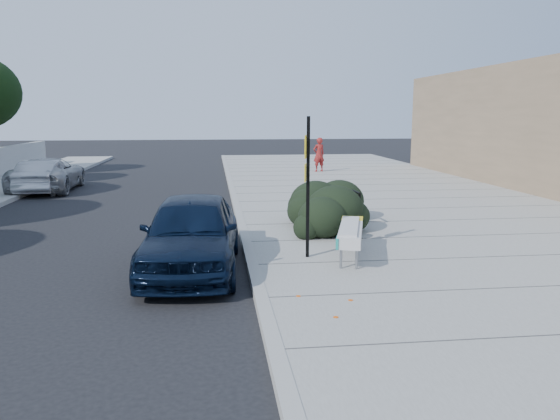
% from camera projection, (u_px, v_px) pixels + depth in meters
% --- Properties ---
extents(ground, '(120.00, 120.00, 0.00)m').
position_uv_depth(ground, '(253.00, 272.00, 10.83)').
color(ground, black).
rests_on(ground, ground).
extents(sidewalk_near, '(11.20, 50.00, 0.15)m').
position_uv_depth(sidewalk_near, '(427.00, 216.00, 16.38)').
color(sidewalk_near, gray).
rests_on(sidewalk_near, ground).
extents(curb_near, '(0.22, 50.00, 0.17)m').
position_uv_depth(curb_near, '(240.00, 220.00, 15.70)').
color(curb_near, '#9E9E99').
rests_on(curb_near, ground).
extents(bench, '(1.09, 2.27, 0.68)m').
position_uv_depth(bench, '(351.00, 232.00, 11.26)').
color(bench, gray).
rests_on(bench, sidewalk_near).
extents(bike_rack, '(0.10, 0.65, 0.95)m').
position_uv_depth(bike_rack, '(356.00, 205.00, 14.49)').
color(bike_rack, black).
rests_on(bike_rack, sidewalk_near).
extents(sign_post, '(0.14, 0.33, 2.90)m').
position_uv_depth(sign_post, '(307.00, 179.00, 11.14)').
color(sign_post, black).
rests_on(sign_post, sidewalk_near).
extents(hedge, '(2.87, 4.11, 1.40)m').
position_uv_depth(hedge, '(327.00, 199.00, 14.67)').
color(hedge, black).
rests_on(hedge, sidewalk_near).
extents(sedan_navy, '(2.09, 4.62, 1.54)m').
position_uv_depth(sedan_navy, '(192.00, 233.00, 10.83)').
color(sedan_navy, black).
rests_on(sedan_navy, ground).
extents(wagon_silver, '(1.52, 4.00, 1.30)m').
position_uv_depth(wagon_silver, '(44.00, 176.00, 21.88)').
color(wagon_silver, '#B2B2B7').
rests_on(wagon_silver, ground).
extents(suv_silver, '(2.40, 4.94, 1.35)m').
position_uv_depth(suv_silver, '(48.00, 174.00, 22.40)').
color(suv_silver, '#9B9DA0').
rests_on(suv_silver, ground).
extents(pedestrian, '(0.75, 0.60, 1.77)m').
position_uv_depth(pedestrian, '(319.00, 155.00, 28.50)').
color(pedestrian, maroon).
rests_on(pedestrian, sidewalk_near).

